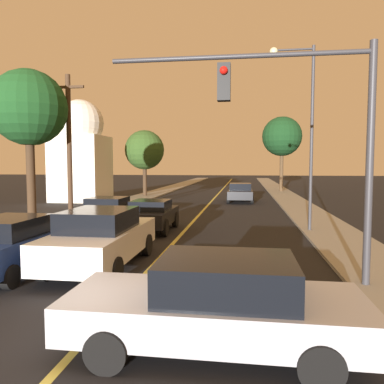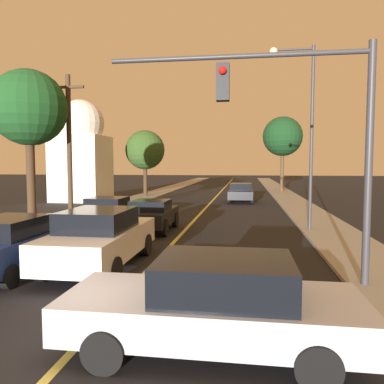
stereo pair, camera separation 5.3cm
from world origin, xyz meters
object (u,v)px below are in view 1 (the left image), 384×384
car_crossing_right (218,304)px  utility_pole_left (69,147)px  car_far_oncoming (240,192)px  car_outer_lane_front (13,244)px  car_outer_lane_second (109,212)px  car_near_lane_front (101,238)px  streetlamp_right (302,115)px  tree_left_far (145,150)px  tree_left_near (29,109)px  traffic_signal_mast (300,117)px  tree_right_near (282,137)px  domed_building_left (81,151)px  car_near_lane_second (152,215)px

car_crossing_right → utility_pole_left: size_ratio=0.66×
car_far_oncoming → car_crossing_right: size_ratio=0.86×
car_outer_lane_front → car_outer_lane_second: bearing=90.0°
car_near_lane_front → utility_pole_left: (-4.35, 6.99, 3.01)m
car_outer_lane_front → car_far_oncoming: 21.48m
streetlamp_right → tree_left_far: size_ratio=1.32×
car_outer_lane_second → utility_pole_left: size_ratio=0.53×
car_outer_lane_front → tree_left_far: 24.85m
car_outer_lane_front → streetlamp_right: (8.89, 7.48, 4.39)m
tree_left_near → traffic_signal_mast: bearing=-30.7°
tree_right_near → tree_left_near: bearing=-118.0°
utility_pole_left → domed_building_left: bearing=112.2°
car_outer_lane_second → traffic_signal_mast: 11.40m
car_outer_lane_second → car_crossing_right: (6.02, -11.13, 0.01)m
car_outer_lane_second → tree_right_near: 27.15m
car_crossing_right → utility_pole_left: (-8.08, 11.42, 3.12)m
car_near_lane_second → domed_building_left: (-9.26, 13.05, 3.35)m
car_outer_lane_front → utility_pole_left: (-2.06, 7.77, 3.10)m
domed_building_left → tree_right_near: bearing=35.2°
utility_pole_left → tree_left_near: bearing=-130.5°
car_outer_lane_front → tree_left_near: bearing=117.1°
tree_right_near → tree_left_far: bearing=-150.1°
car_outer_lane_second → domed_building_left: size_ratio=0.47×
car_crossing_right → streetlamp_right: size_ratio=0.60×
car_far_oncoming → utility_pole_left: 15.52m
car_near_lane_front → domed_building_left: bearing=115.9°
streetlamp_right → tree_right_near: (1.47, 24.54, 0.83)m
tree_left_far → streetlamp_right: bearing=-55.3°
car_outer_lane_front → tree_right_near: bearing=72.1°
car_far_oncoming → car_near_lane_front: bearing=79.1°
car_far_oncoming → car_crossing_right: 24.25m
tree_left_far → traffic_signal_mast: bearing=-66.7°
car_outer_lane_front → car_outer_lane_second: car_outer_lane_front is taller
car_outer_lane_second → tree_left_near: tree_left_near is taller
car_near_lane_second → domed_building_left: 16.35m
tree_left_near → car_near_lane_front: bearing=-45.1°
car_outer_lane_front → car_near_lane_front: bearing=18.9°
car_near_lane_front → tree_left_far: 24.44m
car_near_lane_front → traffic_signal_mast: traffic_signal_mast is taller
car_near_lane_front → car_crossing_right: bearing=-49.9°
car_outer_lane_front → tree_right_near: tree_right_near is taller
streetlamp_right → domed_building_left: (-15.86, 12.34, -1.07)m
utility_pole_left → domed_building_left: (-4.91, 12.04, 0.22)m
tree_left_far → car_near_lane_second: bearing=-73.8°
utility_pole_left → car_near_lane_front: bearing=-58.1°
traffic_signal_mast → domed_building_left: size_ratio=0.77×
utility_pole_left → domed_building_left: size_ratio=0.87×
car_outer_lane_second → streetlamp_right: streetlamp_right is taller
car_near_lane_second → car_crossing_right: (3.73, -10.41, 0.01)m
tree_right_near → utility_pole_left: bearing=-117.1°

